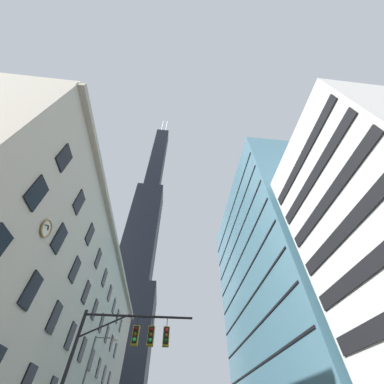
% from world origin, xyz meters
% --- Properties ---
extents(station_building, '(17.65, 56.92, 22.84)m').
position_xyz_m(station_building, '(-19.48, 22.46, 11.40)').
color(station_building, beige).
rests_on(station_building, ground).
extents(dark_skyscraper, '(22.09, 22.09, 210.96)m').
position_xyz_m(dark_skyscraper, '(-18.13, 83.21, 61.28)').
color(dark_skyscraper, black).
rests_on(dark_skyscraper, ground).
extents(glass_office_midrise, '(14.26, 33.31, 40.97)m').
position_xyz_m(glass_office_midrise, '(18.08, 23.47, 20.48)').
color(glass_office_midrise, teal).
rests_on(glass_office_midrise, ground).
extents(traffic_signal_mast, '(7.07, 0.63, 6.99)m').
position_xyz_m(traffic_signal_mast, '(-3.95, 3.17, 5.23)').
color(traffic_signal_mast, black).
rests_on(traffic_signal_mast, sidewalk_left).
extents(street_lamppost, '(2.47, 0.32, 8.65)m').
position_xyz_m(street_lamppost, '(-8.79, 15.16, 5.24)').
color(street_lamppost, '#47474C').
rests_on(street_lamppost, sidewalk_left).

